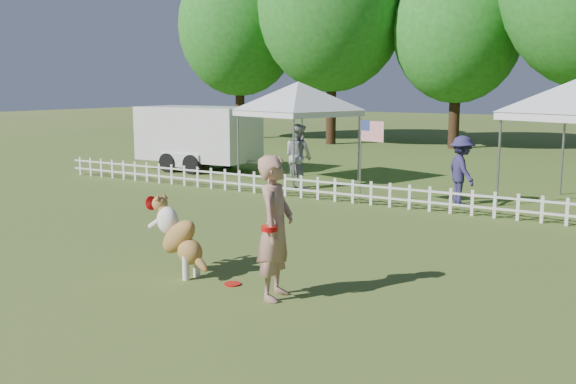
{
  "coord_description": "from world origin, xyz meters",
  "views": [
    {
      "loc": [
        6.16,
        -7.38,
        2.93
      ],
      "look_at": [
        0.41,
        2.0,
        1.1
      ],
      "focal_mm": 40.0,
      "sensor_mm": 36.0,
      "label": 1
    }
  ],
  "objects_px": {
    "cargo_trailer": "(198,138)",
    "frisbee_on_turf": "(232,284)",
    "spectator_a": "(298,156)",
    "handler": "(275,228)",
    "dog": "(180,237)",
    "spectator_b": "(462,170)",
    "flag_pole": "(360,161)",
    "canopy_tent_left": "(298,133)"
  },
  "relations": [
    {
      "from": "handler",
      "to": "cargo_trailer",
      "type": "distance_m",
      "value": 14.16
    },
    {
      "from": "handler",
      "to": "spectator_a",
      "type": "xyz_separation_m",
      "value": [
        -4.7,
        8.57,
        -0.07
      ]
    },
    {
      "from": "frisbee_on_turf",
      "to": "spectator_b",
      "type": "height_order",
      "value": "spectator_b"
    },
    {
      "from": "handler",
      "to": "flag_pole",
      "type": "bearing_deg",
      "value": 2.07
    },
    {
      "from": "canopy_tent_left",
      "to": "cargo_trailer",
      "type": "height_order",
      "value": "canopy_tent_left"
    },
    {
      "from": "canopy_tent_left",
      "to": "spectator_b",
      "type": "distance_m",
      "value": 5.77
    },
    {
      "from": "handler",
      "to": "spectator_b",
      "type": "bearing_deg",
      "value": -14.85
    },
    {
      "from": "spectator_a",
      "to": "spectator_b",
      "type": "bearing_deg",
      "value": -163.52
    },
    {
      "from": "dog",
      "to": "spectator_b",
      "type": "relative_size",
      "value": 0.71
    },
    {
      "from": "canopy_tent_left",
      "to": "frisbee_on_turf",
      "type": "bearing_deg",
      "value": -46.37
    },
    {
      "from": "spectator_a",
      "to": "spectator_b",
      "type": "relative_size",
      "value": 1.08
    },
    {
      "from": "cargo_trailer",
      "to": "spectator_b",
      "type": "height_order",
      "value": "cargo_trailer"
    },
    {
      "from": "dog",
      "to": "cargo_trailer",
      "type": "bearing_deg",
      "value": 136.66
    },
    {
      "from": "dog",
      "to": "cargo_trailer",
      "type": "relative_size",
      "value": 0.24
    },
    {
      "from": "handler",
      "to": "spectator_a",
      "type": "relative_size",
      "value": 1.08
    },
    {
      "from": "frisbee_on_turf",
      "to": "spectator_b",
      "type": "xyz_separation_m",
      "value": [
        0.96,
        8.25,
        0.85
      ]
    },
    {
      "from": "flag_pole",
      "to": "dog",
      "type": "bearing_deg",
      "value": -67.37
    },
    {
      "from": "cargo_trailer",
      "to": "spectator_a",
      "type": "relative_size",
      "value": 2.77
    },
    {
      "from": "frisbee_on_turf",
      "to": "canopy_tent_left",
      "type": "xyz_separation_m",
      "value": [
        -4.6,
        9.69,
        1.48
      ]
    },
    {
      "from": "frisbee_on_turf",
      "to": "flag_pole",
      "type": "height_order",
      "value": "flag_pole"
    },
    {
      "from": "dog",
      "to": "canopy_tent_left",
      "type": "xyz_separation_m",
      "value": [
        -3.61,
        9.71,
        0.88
      ]
    },
    {
      "from": "cargo_trailer",
      "to": "spectator_b",
      "type": "distance_m",
      "value": 10.03
    },
    {
      "from": "dog",
      "to": "frisbee_on_turf",
      "type": "relative_size",
      "value": 4.95
    },
    {
      "from": "frisbee_on_turf",
      "to": "flag_pole",
      "type": "relative_size",
      "value": 0.12
    },
    {
      "from": "flag_pole",
      "to": "frisbee_on_turf",
      "type": "bearing_deg",
      "value": -59.49
    },
    {
      "from": "handler",
      "to": "dog",
      "type": "height_order",
      "value": "handler"
    },
    {
      "from": "frisbee_on_turf",
      "to": "flag_pole",
      "type": "xyz_separation_m",
      "value": [
        -1.25,
        7.08,
        1.06
      ]
    },
    {
      "from": "frisbee_on_turf",
      "to": "spectator_b",
      "type": "relative_size",
      "value": 0.14
    },
    {
      "from": "handler",
      "to": "cargo_trailer",
      "type": "bearing_deg",
      "value": 29.38
    },
    {
      "from": "spectator_a",
      "to": "canopy_tent_left",
      "type": "bearing_deg",
      "value": -40.73
    },
    {
      "from": "handler",
      "to": "spectator_b",
      "type": "distance_m",
      "value": 8.42
    },
    {
      "from": "flag_pole",
      "to": "spectator_a",
      "type": "bearing_deg",
      "value": 173.33
    },
    {
      "from": "flag_pole",
      "to": "spectator_a",
      "type": "xyz_separation_m",
      "value": [
        -2.58,
        1.32,
        -0.14
      ]
    },
    {
      "from": "dog",
      "to": "spectator_a",
      "type": "xyz_separation_m",
      "value": [
        -2.84,
        8.43,
        0.32
      ]
    },
    {
      "from": "cargo_trailer",
      "to": "flag_pole",
      "type": "distance_m",
      "value": 8.22
    },
    {
      "from": "canopy_tent_left",
      "to": "flag_pole",
      "type": "bearing_deg",
      "value": -19.65
    },
    {
      "from": "canopy_tent_left",
      "to": "spectator_a",
      "type": "height_order",
      "value": "canopy_tent_left"
    },
    {
      "from": "flag_pole",
      "to": "spectator_a",
      "type": "relative_size",
      "value": 1.15
    },
    {
      "from": "dog",
      "to": "flag_pole",
      "type": "relative_size",
      "value": 0.57
    },
    {
      "from": "cargo_trailer",
      "to": "frisbee_on_turf",
      "type": "bearing_deg",
      "value": -50.21
    },
    {
      "from": "spectator_b",
      "to": "canopy_tent_left",
      "type": "bearing_deg",
      "value": 35.15
    },
    {
      "from": "canopy_tent_left",
      "to": "spectator_b",
      "type": "height_order",
      "value": "canopy_tent_left"
    }
  ]
}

